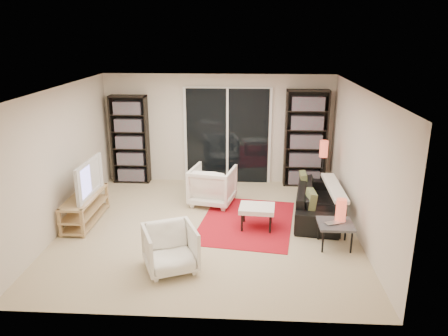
{
  "coord_description": "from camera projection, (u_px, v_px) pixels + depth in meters",
  "views": [
    {
      "loc": [
        0.67,
        -6.91,
        3.29
      ],
      "look_at": [
        0.25,
        0.3,
        1.0
      ],
      "focal_mm": 35.0,
      "sensor_mm": 36.0,
      "label": 1
    }
  ],
  "objects": [
    {
      "name": "wall_right",
      "position": [
        361.0,
        164.0,
        7.1
      ],
      "size": [
        0.02,
        5.0,
        2.4
      ],
      "primitive_type": "cube",
      "color": "beige",
      "rests_on": "ground"
    },
    {
      "name": "table_lamp",
      "position": [
        341.0,
        210.0,
        6.86
      ],
      "size": [
        0.16,
        0.16,
        0.37
      ],
      "primitive_type": "cylinder",
      "color": "#CC482E",
      "rests_on": "side_table"
    },
    {
      "name": "tv",
      "position": [
        83.0,
        178.0,
        7.6
      ],
      "size": [
        0.18,
        1.11,
        0.64
      ],
      "primitive_type": "imported",
      "rotation": [
        0.0,
        0.0,
        1.54
      ],
      "color": "black",
      "rests_on": "tv_stand"
    },
    {
      "name": "sliding_door",
      "position": [
        227.0,
        136.0,
        9.62
      ],
      "size": [
        1.92,
        0.08,
        2.16
      ],
      "color": "white",
      "rests_on": "ground"
    },
    {
      "name": "floor_lamp",
      "position": [
        323.0,
        156.0,
        8.65
      ],
      "size": [
        0.18,
        0.18,
        1.21
      ],
      "color": "black",
      "rests_on": "floor"
    },
    {
      "name": "bookshelf_left",
      "position": [
        130.0,
        140.0,
        9.64
      ],
      "size": [
        0.8,
        0.3,
        1.95
      ],
      "color": "black",
      "rests_on": "ground"
    },
    {
      "name": "rug",
      "position": [
        247.0,
        222.0,
        7.82
      ],
      "size": [
        1.87,
        2.34,
        0.01
      ],
      "primitive_type": "cube",
      "rotation": [
        0.0,
        0.0,
        -0.14
      ],
      "color": "red",
      "rests_on": "floor"
    },
    {
      "name": "wall_left",
      "position": [
        61.0,
        159.0,
        7.38
      ],
      "size": [
        0.02,
        5.0,
        2.4
      ],
      "primitive_type": "cube",
      "color": "beige",
      "rests_on": "ground"
    },
    {
      "name": "ottoman",
      "position": [
        257.0,
        209.0,
        7.5
      ],
      "size": [
        0.63,
        0.53,
        0.4
      ],
      "color": "white",
      "rests_on": "floor"
    },
    {
      "name": "ceiling",
      "position": [
        207.0,
        89.0,
        6.88
      ],
      "size": [
        5.0,
        5.0,
        0.02
      ],
      "primitive_type": "cube",
      "color": "white",
      "rests_on": "wall_back"
    },
    {
      "name": "tv_stand",
      "position": [
        85.0,
        208.0,
        7.77
      ],
      "size": [
        0.44,
        1.36,
        0.5
      ],
      "color": "tan",
      "rests_on": "floor"
    },
    {
      "name": "laptop",
      "position": [
        336.0,
        224.0,
        6.77
      ],
      "size": [
        0.35,
        0.29,
        0.02
      ],
      "primitive_type": "imported",
      "rotation": [
        0.0,
        0.0,
        0.4
      ],
      "color": "silver",
      "rests_on": "side_table"
    },
    {
      "name": "armchair_back",
      "position": [
        213.0,
        185.0,
        8.55
      ],
      "size": [
        0.96,
        0.98,
        0.76
      ],
      "primitive_type": "imported",
      "rotation": [
        0.0,
        0.0,
        2.93
      ],
      "color": "white",
      "rests_on": "floor"
    },
    {
      "name": "wall_back",
      "position": [
        218.0,
        129.0,
        9.62
      ],
      "size": [
        5.0,
        0.02,
        2.4
      ],
      "primitive_type": "cube",
      "color": "beige",
      "rests_on": "ground"
    },
    {
      "name": "sofa",
      "position": [
        318.0,
        201.0,
        8.01
      ],
      "size": [
        1.05,
        2.04,
        0.57
      ],
      "primitive_type": "imported",
      "rotation": [
        0.0,
        0.0,
        1.42
      ],
      "color": "black",
      "rests_on": "floor"
    },
    {
      "name": "wall_front",
      "position": [
        187.0,
        226.0,
        4.86
      ],
      "size": [
        5.0,
        0.02,
        2.4
      ],
      "primitive_type": "cube",
      "color": "beige",
      "rests_on": "ground"
    },
    {
      "name": "floor",
      "position": [
        209.0,
        228.0,
        7.6
      ],
      "size": [
        5.0,
        5.0,
        0.0
      ],
      "primitive_type": "plane",
      "color": "#C1AE89",
      "rests_on": "ground"
    },
    {
      "name": "bookshelf_right",
      "position": [
        306.0,
        139.0,
        9.4
      ],
      "size": [
        0.9,
        0.3,
        2.1
      ],
      "color": "black",
      "rests_on": "ground"
    },
    {
      "name": "armchair_front",
      "position": [
        170.0,
        249.0,
        6.19
      ],
      "size": [
        0.93,
        0.94,
        0.66
      ],
      "primitive_type": "imported",
      "rotation": [
        0.0,
        0.0,
        0.4
      ],
      "color": "white",
      "rests_on": "floor"
    },
    {
      "name": "side_table",
      "position": [
        335.0,
        225.0,
        6.85
      ],
      "size": [
        0.54,
        0.54,
        0.4
      ],
      "color": "#47464C",
      "rests_on": "floor"
    }
  ]
}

